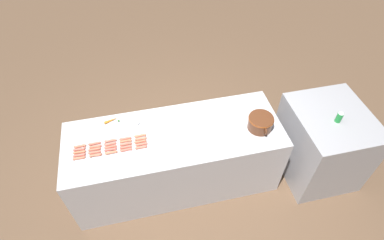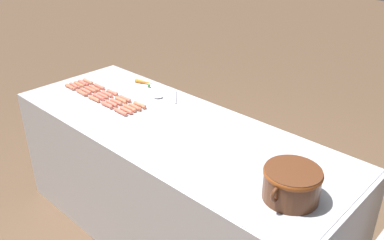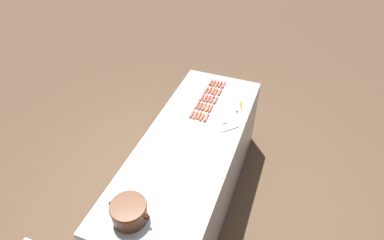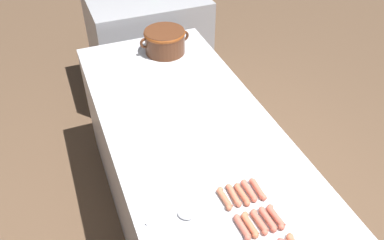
{
  "view_description": "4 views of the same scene",
  "coord_description": "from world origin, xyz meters",
  "views": [
    {
      "loc": [
        2.19,
        -0.29,
        3.53
      ],
      "look_at": [
        -0.07,
        0.22,
        1.02
      ],
      "focal_mm": 28.64,
      "sensor_mm": 36.0,
      "label": 1
    },
    {
      "loc": [
        1.62,
        1.72,
        2.18
      ],
      "look_at": [
        0.02,
        0.2,
        1.04
      ],
      "focal_mm": 38.36,
      "sensor_mm": 36.0,
      "label": 2
    },
    {
      "loc": [
        -0.82,
        2.11,
        3.11
      ],
      "look_at": [
        0.06,
        -0.22,
        0.99
      ],
      "focal_mm": 30.19,
      "sensor_mm": 36.0,
      "label": 3
    },
    {
      "loc": [
        -0.58,
        -1.34,
        2.31
      ],
      "look_at": [
        -0.02,
        0.09,
        1.02
      ],
      "focal_mm": 36.44,
      "sensor_mm": 36.0,
      "label": 4
    }
  ],
  "objects": [
    {
      "name": "hot_dog_11",
      "position": [
        0.03,
        -0.86,
        0.93
      ],
      "size": [
        0.03,
        0.13,
        0.03
      ],
      "color": "#D66A4F",
      "rests_on": "griddle_counter"
    },
    {
      "name": "hot_dog_22",
      "position": [
        0.12,
        -0.7,
        0.93
      ],
      "size": [
        0.03,
        0.13,
        0.03
      ],
      "color": "#CB6F4E",
      "rests_on": "griddle_counter"
    },
    {
      "name": "hot_dog_12",
      "position": [
        0.04,
        -0.7,
        0.93
      ],
      "size": [
        0.03,
        0.13,
        0.03
      ],
      "color": "#D8644D",
      "rests_on": "griddle_counter"
    },
    {
      "name": "hot_dog_10",
      "position": [
        0.04,
        -1.02,
        0.93
      ],
      "size": [
        0.03,
        0.13,
        0.03
      ],
      "color": "#D3714C",
      "rests_on": "griddle_counter"
    },
    {
      "name": "back_cabinet",
      "position": [
        0.22,
        1.83,
        0.5
      ],
      "size": [
        0.98,
        0.86,
        1.01
      ],
      "primitive_type": "cube",
      "color": "#A0A0A4",
      "rests_on": "ground_plane"
    },
    {
      "name": "hot_dog_15",
      "position": [
        0.08,
        -1.02,
        0.93
      ],
      "size": [
        0.03,
        0.13,
        0.03
      ],
      "color": "#C96555",
      "rests_on": "griddle_counter"
    },
    {
      "name": "serving_spoon",
      "position": [
        -0.27,
        -0.35,
        0.93
      ],
      "size": [
        0.22,
        0.22,
        0.02
      ],
      "color": "#B7B7BC",
      "rests_on": "griddle_counter"
    },
    {
      "name": "griddle_counter",
      "position": [
        0.0,
        0.0,
        0.46
      ],
      "size": [
        0.91,
        2.46,
        0.92
      ],
      "color": "#BCBCC1",
      "rests_on": "ground_plane"
    },
    {
      "name": "hot_dog_17",
      "position": [
        0.07,
        -0.7,
        0.93
      ],
      "size": [
        0.03,
        0.13,
        0.03
      ],
      "color": "#D76355",
      "rests_on": "griddle_counter"
    },
    {
      "name": "hot_dog_7",
      "position": [
        -0.0,
        -0.7,
        0.93
      ],
      "size": [
        0.04,
        0.13,
        0.03
      ],
      "color": "#CB6956",
      "rests_on": "griddle_counter"
    },
    {
      "name": "hot_dog_13",
      "position": [
        0.04,
        -0.54,
        0.93
      ],
      "size": [
        0.03,
        0.13,
        0.03
      ],
      "color": "#CE6852",
      "rests_on": "griddle_counter"
    },
    {
      "name": "hot_dog_21",
      "position": [
        0.12,
        -0.85,
        0.93
      ],
      "size": [
        0.03,
        0.13,
        0.03
      ],
      "color": "#CA6D50",
      "rests_on": "griddle_counter"
    },
    {
      "name": "carrot",
      "position": [
        -0.35,
        -0.67,
        0.94
      ],
      "size": [
        0.09,
        0.18,
        0.03
      ],
      "color": "orange",
      "rests_on": "griddle_counter"
    },
    {
      "name": "hot_dog_5",
      "position": [
        -0.0,
        -1.02,
        0.93
      ],
      "size": [
        0.03,
        0.13,
        0.03
      ],
      "color": "#CE6455",
      "rests_on": "griddle_counter"
    },
    {
      "name": "soda_can",
      "position": [
        0.29,
        1.81,
        1.07
      ],
      "size": [
        0.07,
        0.07,
        0.12
      ],
      "color": "#1E8C38",
      "rests_on": "back_cabinet"
    },
    {
      "name": "ground_plane",
      "position": [
        0.0,
        0.0,
        0.0
      ],
      "size": [
        20.0,
        20.0,
        0.0
      ],
      "primitive_type": "plane",
      "color": "brown"
    },
    {
      "name": "hot_dog_4",
      "position": [
        -0.05,
        -0.37,
        0.93
      ],
      "size": [
        0.03,
        0.13,
        0.03
      ],
      "color": "#D27251",
      "rests_on": "griddle_counter"
    },
    {
      "name": "hot_dog_19",
      "position": [
        0.08,
        -0.37,
        0.93
      ],
      "size": [
        0.03,
        0.13,
        0.03
      ],
      "color": "#D86A54",
      "rests_on": "griddle_counter"
    },
    {
      "name": "hot_dog_18",
      "position": [
        0.08,
        -0.54,
        0.93
      ],
      "size": [
        0.03,
        0.13,
        0.03
      ],
      "color": "#CE6854",
      "rests_on": "griddle_counter"
    },
    {
      "name": "hot_dog_6",
      "position": [
        -0.0,
        -0.86,
        0.93
      ],
      "size": [
        0.03,
        0.13,
        0.03
      ],
      "color": "#D0684D",
      "rests_on": "griddle_counter"
    },
    {
      "name": "hot_dog_0",
      "position": [
        -0.04,
        -1.02,
        0.93
      ],
      "size": [
        0.03,
        0.13,
        0.03
      ],
      "color": "#CC6E52",
      "rests_on": "griddle_counter"
    },
    {
      "name": "hot_dog_8",
      "position": [
        -0.01,
        -0.53,
        0.93
      ],
      "size": [
        0.03,
        0.13,
        0.03
      ],
      "color": "#D1724F",
      "rests_on": "griddle_counter"
    },
    {
      "name": "hot_dog_20",
      "position": [
        0.12,
        -1.02,
        0.93
      ],
      "size": [
        0.03,
        0.13,
        0.03
      ],
      "color": "#CD6D4F",
      "rests_on": "griddle_counter"
    },
    {
      "name": "hot_dog_16",
      "position": [
        0.08,
        -0.87,
        0.93
      ],
      "size": [
        0.03,
        0.13,
        0.03
      ],
      "color": "#D76951",
      "rests_on": "griddle_counter"
    },
    {
      "name": "hot_dog_14",
      "position": [
        0.04,
        -0.38,
        0.93
      ],
      "size": [
        0.03,
        0.13,
        0.03
      ],
      "color": "#D26B4D",
      "rests_on": "griddle_counter"
    },
    {
      "name": "hot_dog_9",
      "position": [
        -0.0,
        -0.37,
        0.93
      ],
      "size": [
        0.03,
        0.13,
        0.03
      ],
      "color": "#CE7053",
      "rests_on": "griddle_counter"
    },
    {
      "name": "hot_dog_3",
      "position": [
        -0.04,
        -0.53,
        0.93
      ],
      "size": [
        0.03,
        0.13,
        0.03
      ],
      "color": "#D16753",
      "rests_on": "griddle_counter"
    },
    {
      "name": "hot_dog_1",
      "position": [
        -0.04,
        -0.86,
        0.93
      ],
      "size": [
        0.03,
        0.13,
        0.03
      ],
      "color": "#CE644E",
      "rests_on": "griddle_counter"
    },
    {
      "name": "hot_dog_23",
      "position": [
        0.12,
        -0.54,
        0.93
      ],
      "size": [
        0.04,
        0.13,
        0.03
      ],
      "color": "#CD6450",
      "rests_on": "griddle_counter"
    },
    {
      "name": "bean_pot",
      "position": [
        0.12,
        0.96,
        1.01
      ],
      "size": [
        0.35,
        0.28,
        0.16
      ],
      "color": "#562D19",
      "rests_on": "griddle_counter"
    },
    {
      "name": "hot_dog_24",
      "position": [
        0.12,
        -0.38,
        0.93
      ],
      "size": [
        0.03,
        0.13,
        0.03
      ],
      "color": "#D66952",
      "rests_on": "griddle_counter"
    },
    {
      "name": "hot_dog_2",
      "position": [
        -0.04,
        -0.69,
        0.93
      ],
      "size": [
        0.04,
        0.13,
        0.03
      ],
      "color": "#CB6A53",
      "rests_on": "griddle_counter"
    }
  ]
}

